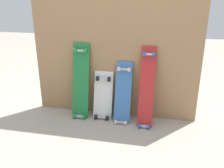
# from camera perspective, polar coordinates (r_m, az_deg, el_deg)

# --- Properties ---
(ground_plane) EXTENTS (12.00, 12.00, 0.00)m
(ground_plane) POSITION_cam_1_polar(r_m,az_deg,el_deg) (3.07, 0.27, -7.38)
(ground_plane) COLOR #A89E8E
(plywood_wall_panel) EXTENTS (1.97, 0.04, 1.63)m
(plywood_wall_panel) POSITION_cam_1_polar(r_m,az_deg,el_deg) (2.85, 0.58, 7.94)
(plywood_wall_panel) COLOR #99724C
(plywood_wall_panel) RESTS_ON ground
(skateboard_green) EXTENTS (0.20, 0.25, 0.96)m
(skateboard_green) POSITION_cam_1_polar(r_m,az_deg,el_deg) (2.94, -7.36, 0.03)
(skateboard_green) COLOR #1E7238
(skateboard_green) RESTS_ON ground
(skateboard_white) EXTENTS (0.23, 0.21, 0.63)m
(skateboard_white) POSITION_cam_1_polar(r_m,az_deg,el_deg) (2.94, -2.13, -3.28)
(skateboard_white) COLOR silver
(skateboard_white) RESTS_ON ground
(skateboard_blue) EXTENTS (0.19, 0.28, 0.77)m
(skateboard_blue) POSITION_cam_1_polar(r_m,az_deg,el_deg) (2.84, 2.55, -2.79)
(skateboard_blue) COLOR #386BAD
(skateboard_blue) RESTS_ON ground
(skateboard_red) EXTENTS (0.17, 0.31, 0.96)m
(skateboard_red) POSITION_cam_1_polar(r_m,az_deg,el_deg) (2.76, 8.11, -1.51)
(skateboard_red) COLOR #B22626
(skateboard_red) RESTS_ON ground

